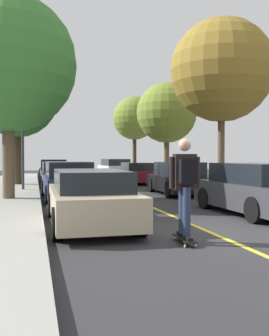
{
  "coord_description": "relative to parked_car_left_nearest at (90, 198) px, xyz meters",
  "views": [
    {
      "loc": [
        -3.57,
        -7.67,
        1.59
      ],
      "look_at": [
        -0.38,
        4.92,
        1.22
      ],
      "focal_mm": 42.12,
      "sensor_mm": 36.0,
      "label": 1
    }
  ],
  "objects": [
    {
      "name": "parked_car_left_far",
      "position": [
        0.0,
        12.67,
        0.01
      ],
      "size": [
        1.96,
        4.35,
        1.31
      ],
      "color": "#38383D",
      "rests_on": "ground"
    },
    {
      "name": "skateboard",
      "position": [
        1.42,
        -2.28,
        -0.56
      ],
      "size": [
        0.28,
        0.85,
        0.1
      ],
      "color": "black",
      "rests_on": "ground"
    },
    {
      "name": "street_tree_right_near",
      "position": [
        6.8,
        14.45,
        3.7
      ],
      "size": [
        3.78,
        3.78,
        6.11
      ],
      "color": "brown",
      "rests_on": "sidewalk_right"
    },
    {
      "name": "parked_car_left_near",
      "position": [
        -0.0,
        6.07,
        0.03
      ],
      "size": [
        1.96,
        4.52,
        1.4
      ],
      "color": "navy",
      "rests_on": "ground"
    },
    {
      "name": "parked_car_right_farthest",
      "position": [
        4.67,
        20.45,
        0.07
      ],
      "size": [
        2.03,
        4.51,
        1.43
      ],
      "color": "white",
      "rests_on": "ground"
    },
    {
      "name": "streetlamp",
      "position": [
        -1.75,
        9.18,
        2.91
      ],
      "size": [
        0.36,
        0.24,
        6.01
      ],
      "color": "#38383D",
      "rests_on": "sidewalk_left"
    },
    {
      "name": "parked_car_right_near",
      "position": [
        4.67,
        6.67,
        0.01
      ],
      "size": [
        1.97,
        4.07,
        1.37
      ],
      "color": "black",
      "rests_on": "ground"
    },
    {
      "name": "skateboarder",
      "position": [
        1.42,
        -2.31,
        0.49
      ],
      "size": [
        0.59,
        0.71,
        1.82
      ],
      "color": "black",
      "rests_on": "skateboard"
    },
    {
      "name": "ground",
      "position": [
        2.34,
        -1.35,
        -0.64
      ],
      "size": [
        80.0,
        80.0,
        0.0
      ],
      "primitive_type": "plane",
      "color": "#2D2D30"
    },
    {
      "name": "street_tree_right_nearest",
      "position": [
        6.8,
        6.99,
        4.76
      ],
      "size": [
        4.55,
        4.55,
        7.55
      ],
      "color": "brown",
      "rests_on": "sidewalk_right"
    },
    {
      "name": "parked_car_right_nearest",
      "position": [
        4.67,
        0.67,
        0.06
      ],
      "size": [
        1.95,
        4.15,
        1.41
      ],
      "color": "#38383D",
      "rests_on": "ground"
    },
    {
      "name": "center_line",
      "position": [
        2.34,
        2.65,
        -0.64
      ],
      "size": [
        0.12,
        39.2,
        0.01
      ],
      "primitive_type": "cube",
      "color": "gold",
      "rests_on": "ground"
    },
    {
      "name": "street_tree_right_far",
      "position": [
        6.8,
        22.64,
        4.14
      ],
      "size": [
        3.59,
        3.59,
        6.46
      ],
      "color": "#3D2D1E",
      "rests_on": "sidewalk_right"
    },
    {
      "name": "parked_car_right_far",
      "position": [
        4.67,
        13.76,
        -0.03
      ],
      "size": [
        1.96,
        4.72,
        1.25
      ],
      "color": "maroon",
      "rests_on": "ground"
    },
    {
      "name": "parked_car_left_nearest",
      "position": [
        0.0,
        0.0,
        0.0
      ],
      "size": [
        1.87,
        4.4,
        1.28
      ],
      "color": "#BCAD89",
      "rests_on": "ground"
    },
    {
      "name": "street_tree_left_near",
      "position": [
        -2.13,
        12.74,
        4.12
      ],
      "size": [
        4.33,
        4.33,
        6.81
      ],
      "color": "#3D2D1E",
      "rests_on": "sidewalk_left"
    },
    {
      "name": "parked_car_left_farthest",
      "position": [
        -0.0,
        18.31,
        0.05
      ],
      "size": [
        2.06,
        4.41,
        1.41
      ],
      "color": "navy",
      "rests_on": "ground"
    },
    {
      "name": "street_tree_left_nearest",
      "position": [
        -2.13,
        5.4,
        4.19
      ],
      "size": [
        4.78,
        4.78,
        7.09
      ],
      "color": "brown",
      "rests_on": "sidewalk_left"
    }
  ]
}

